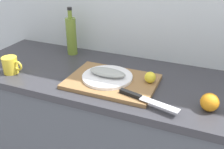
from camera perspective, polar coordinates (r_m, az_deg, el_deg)
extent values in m
cube|color=silver|center=(1.54, 10.58, 15.58)|extent=(3.20, 0.05, 2.50)
cube|color=#333338|center=(1.37, 6.18, -2.18)|extent=(2.00, 0.60, 0.04)
cube|color=olive|center=(1.32, 0.00, -1.55)|extent=(0.45, 0.32, 0.02)
cylinder|color=white|center=(1.33, -1.03, -0.52)|extent=(0.26, 0.26, 0.01)
ellipsoid|color=#999E99|center=(1.32, -1.04, 0.46)|extent=(0.19, 0.08, 0.04)
cube|color=silver|center=(1.12, 10.35, -6.49)|extent=(0.18, 0.08, 0.00)
cube|color=black|center=(1.18, 4.09, -4.27)|extent=(0.11, 0.05, 0.02)
sphere|color=yellow|center=(1.29, 8.41, -0.62)|extent=(0.06, 0.06, 0.06)
cylinder|color=olive|center=(1.67, -8.92, 8.28)|extent=(0.06, 0.06, 0.23)
cylinder|color=olive|center=(1.63, -9.28, 13.00)|extent=(0.03, 0.03, 0.05)
cylinder|color=black|center=(1.62, -9.37, 14.13)|extent=(0.03, 0.03, 0.02)
cylinder|color=yellow|center=(1.52, -21.52, 1.95)|extent=(0.08, 0.08, 0.09)
torus|color=yellow|center=(1.48, -20.05, 1.80)|extent=(0.06, 0.01, 0.06)
sphere|color=orange|center=(1.18, 20.73, -5.73)|extent=(0.08, 0.08, 0.08)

